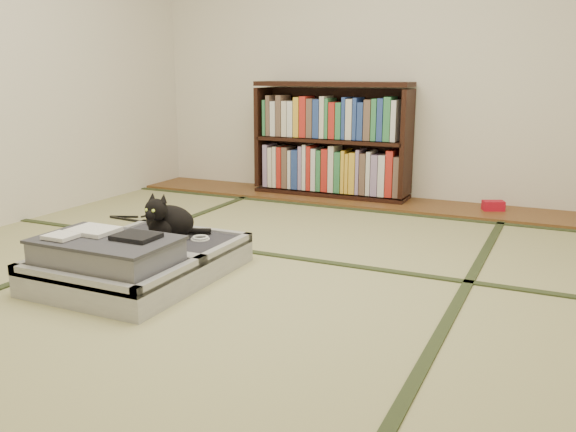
% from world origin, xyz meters
% --- Properties ---
extents(floor, '(4.50, 4.50, 0.00)m').
position_xyz_m(floor, '(0.00, 0.00, 0.00)').
color(floor, tan).
rests_on(floor, ground).
extents(wood_strip, '(4.00, 0.50, 0.02)m').
position_xyz_m(wood_strip, '(0.00, 2.00, 0.01)').
color(wood_strip, brown).
rests_on(wood_strip, ground).
extents(red_item, '(0.17, 0.14, 0.07)m').
position_xyz_m(red_item, '(0.91, 2.03, 0.06)').
color(red_item, red).
rests_on(red_item, wood_strip).
extents(tatami_borders, '(4.00, 4.50, 0.01)m').
position_xyz_m(tatami_borders, '(0.00, 0.49, 0.00)').
color(tatami_borders, '#2D381E').
rests_on(tatami_borders, ground).
extents(bookcase, '(1.27, 0.29, 0.92)m').
position_xyz_m(bookcase, '(-0.37, 2.07, 0.45)').
color(bookcase, black).
rests_on(bookcase, wood_strip).
extents(suitcase, '(0.73, 0.97, 0.29)m').
position_xyz_m(suitcase, '(-0.49, -0.26, 0.10)').
color(suitcase, '#AEAFB3').
rests_on(suitcase, floor).
extents(cat, '(0.32, 0.32, 0.26)m').
position_xyz_m(cat, '(-0.51, 0.04, 0.24)').
color(cat, black).
rests_on(cat, suitcase).
extents(cable_coil, '(0.10, 0.10, 0.02)m').
position_xyz_m(cable_coil, '(-0.33, 0.07, 0.15)').
color(cable_coil, white).
rests_on(cable_coil, suitcase).
extents(hanger, '(0.42, 0.21, 0.01)m').
position_xyz_m(hanger, '(-1.31, 0.74, 0.01)').
color(hanger, black).
rests_on(hanger, floor).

